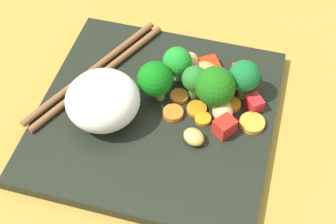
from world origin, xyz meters
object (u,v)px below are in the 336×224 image
Objects in this scene: broccoli_floret_2 at (195,80)px; carrot_slice_2 at (252,123)px; square_plate at (156,115)px; rice_mound at (103,100)px; chopstick_pair at (96,73)px.

carrot_slice_2 is at bearing -110.91° from broccoli_floret_2.
square_plate is 6.56cm from broccoli_floret_2.
square_plate is 7.41cm from rice_mound.
broccoli_floret_2 is at bearing 69.09° from carrot_slice_2.
chopstick_pair is (4.19, 9.13, 1.18)cm from square_plate.
rice_mound reaches higher than square_plate.
rice_mound is 2.87× the size of carrot_slice_2.
broccoli_floret_2 is at bearing -59.32° from rice_mound.
square_plate is at bearing 131.67° from broccoli_floret_2.
carrot_slice_2 is (-2.98, -7.79, -2.60)cm from broccoli_floret_2.
square_plate is at bearing -68.81° from rice_mound.
rice_mound is at bearing 120.68° from broccoli_floret_2.
square_plate is 9.29× the size of carrot_slice_2.
broccoli_floret_2 is 0.23× the size of chopstick_pair.
square_plate is at bearing 93.09° from carrot_slice_2.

